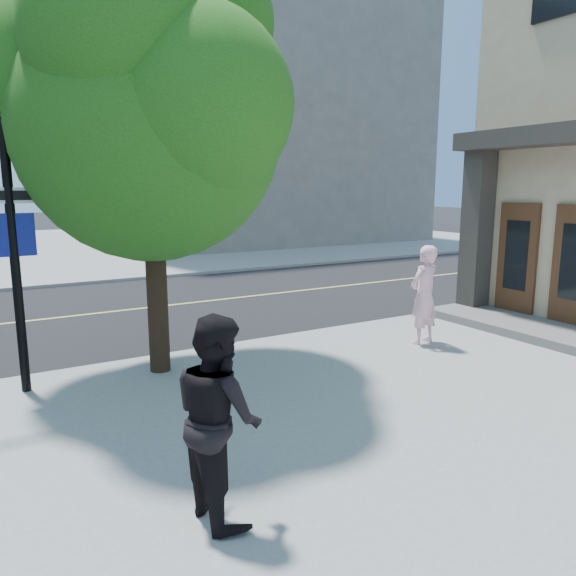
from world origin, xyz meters
TOP-DOWN VIEW (x-y plane):
  - ground at (0.00, 0.00)m, footprint 140.00×140.00m
  - road_ew at (0.00, 4.50)m, footprint 140.00×9.00m
  - sidewalk_ne at (13.50, 21.50)m, footprint 29.00×25.00m
  - filler_ne at (14.00, 22.00)m, footprint 18.00×16.00m
  - man_on_phone at (6.63, -1.92)m, footprint 0.78×0.58m
  - pedestrian at (0.89, -5.17)m, footprint 0.77×0.97m
  - street_tree at (1.76, -0.88)m, footprint 5.14×4.68m

SIDE VIEW (x-z plane):
  - ground at x=0.00m, z-range 0.00..0.00m
  - road_ew at x=0.00m, z-range 0.00..0.01m
  - sidewalk_ne at x=13.50m, z-range 0.00..0.12m
  - pedestrian at x=0.89m, z-range 0.12..2.05m
  - man_on_phone at x=6.63m, z-range 0.12..2.07m
  - street_tree at x=1.76m, z-range 1.11..7.94m
  - filler_ne at x=14.00m, z-range 0.12..14.12m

